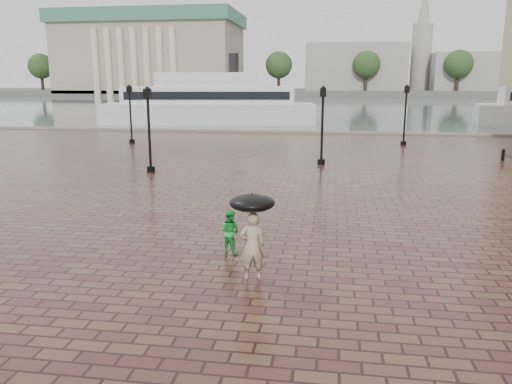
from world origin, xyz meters
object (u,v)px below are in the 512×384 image
street_lamps (255,119)px  adult_pedestrian (252,246)px  child_pedestrian (230,232)px  ferry_near (209,103)px

street_lamps → adult_pedestrian: bearing=-81.4°
street_lamps → child_pedestrian: 19.77m
child_pedestrian → ferry_near: size_ratio=0.05×
child_pedestrian → ferry_near: bearing=-52.0°
adult_pedestrian → ferry_near: 46.32m
child_pedestrian → street_lamps: bearing=-59.9°
adult_pedestrian → child_pedestrian: (-0.93, 1.80, -0.23)m
street_lamps → adult_pedestrian: size_ratio=12.52×
street_lamps → child_pedestrian: bearing=-83.2°
adult_pedestrian → child_pedestrian: adult_pedestrian is taller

